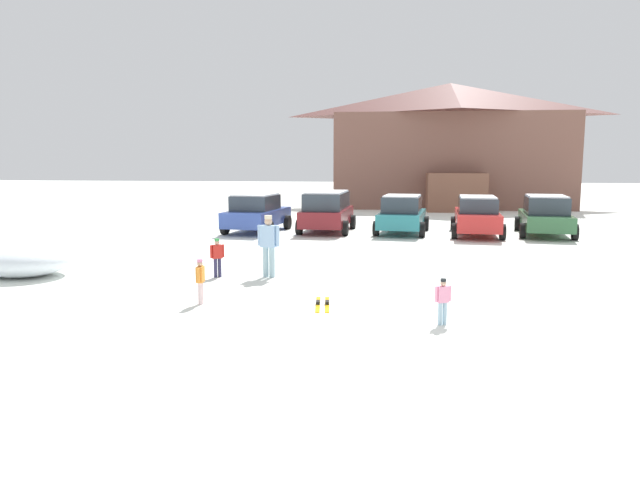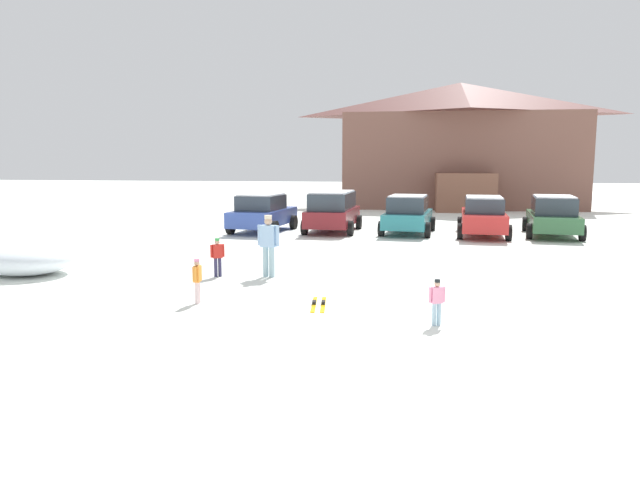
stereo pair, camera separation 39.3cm
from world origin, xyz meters
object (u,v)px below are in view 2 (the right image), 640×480
(parked_teal_hatchback, at_px, (408,214))
(skier_adult_in_blue_parka, at_px, (268,242))
(ski_lodge, at_px, (459,144))
(pair_of_skis, at_px, (319,304))
(plowed_snow_pile, at_px, (26,259))
(skier_child_in_pink_snowsuit, at_px, (437,300))
(parked_green_coupe, at_px, (553,216))
(parked_red_sedan, at_px, (483,216))
(skier_child_in_red_jacket, at_px, (218,255))
(parked_maroon_van, at_px, (333,210))
(skier_child_in_orange_jacket, at_px, (197,278))
(parked_blue_hatchback, at_px, (263,213))

(parked_teal_hatchback, xyz_separation_m, skier_adult_in_blue_parka, (-3.60, -10.12, 0.11))
(ski_lodge, bearing_deg, pair_of_skis, -99.82)
(plowed_snow_pile, bearing_deg, skier_child_in_pink_snowsuit, -16.42)
(parked_green_coupe, bearing_deg, parked_red_sedan, -172.58)
(skier_child_in_pink_snowsuit, bearing_deg, skier_child_in_red_jacket, 146.10)
(pair_of_skis, height_order, plowed_snow_pile, plowed_snow_pile)
(parked_teal_hatchback, relative_size, skier_child_in_red_jacket, 4.05)
(parked_maroon_van, height_order, skier_child_in_orange_jacket, parked_maroon_van)
(parked_red_sedan, xyz_separation_m, skier_adult_in_blue_parka, (-6.72, -9.88, 0.10))
(parked_teal_hatchback, height_order, skier_child_in_red_jacket, parked_teal_hatchback)
(parked_maroon_van, xyz_separation_m, skier_adult_in_blue_parka, (-0.31, -10.23, -0.01))
(pair_of_skis, bearing_deg, ski_lodge, 80.18)
(plowed_snow_pile, bearing_deg, parked_green_coupe, 34.17)
(parked_red_sedan, relative_size, skier_adult_in_blue_parka, 2.89)
(ski_lodge, height_order, parked_blue_hatchback, ski_lodge)
(parked_maroon_van, xyz_separation_m, parked_teal_hatchback, (3.29, -0.12, -0.12))
(plowed_snow_pile, bearing_deg, parked_blue_hatchback, 69.57)
(skier_child_in_orange_jacket, bearing_deg, skier_child_in_red_jacket, 100.79)
(parked_maroon_van, bearing_deg, skier_child_in_orange_jacket, -94.83)
(skier_adult_in_blue_parka, height_order, skier_child_in_orange_jacket, skier_adult_in_blue_parka)
(parked_blue_hatchback, bearing_deg, parked_maroon_van, 9.59)
(parked_blue_hatchback, distance_m, parked_green_coupe, 12.35)
(parked_blue_hatchback, xyz_separation_m, parked_green_coupe, (12.34, 0.54, 0.00))
(parked_maroon_van, xyz_separation_m, skier_child_in_red_jacket, (-1.67, -10.44, -0.37))
(parked_red_sedan, distance_m, skier_adult_in_blue_parka, 11.95)
(skier_adult_in_blue_parka, bearing_deg, skier_child_in_red_jacket, -171.55)
(ski_lodge, bearing_deg, parked_green_coupe, -80.46)
(skier_child_in_pink_snowsuit, bearing_deg, parked_maroon_van, 105.58)
(parked_maroon_van, distance_m, skier_child_in_orange_jacket, 13.36)
(parked_red_sedan, bearing_deg, parked_teal_hatchback, 175.70)
(parked_red_sedan, xyz_separation_m, parked_green_coupe, (2.86, 0.37, 0.01))
(ski_lodge, bearing_deg, parked_teal_hatchback, -101.36)
(parked_red_sedan, bearing_deg, ski_lodge, 89.48)
(ski_lodge, xyz_separation_m, skier_adult_in_blue_parka, (-6.87, -26.37, -3.34))
(plowed_snow_pile, bearing_deg, parked_teal_hatchback, 46.68)
(parked_maroon_van, relative_size, skier_child_in_orange_jacket, 4.31)
(parked_red_sedan, relative_size, skier_child_in_red_jacket, 4.60)
(parked_blue_hatchback, xyz_separation_m, parked_teal_hatchback, (6.36, 0.40, -0.01))
(parked_blue_hatchback, xyz_separation_m, plowed_snow_pile, (-3.90, -10.48, -0.40))
(skier_child_in_pink_snowsuit, xyz_separation_m, plowed_snow_pile, (-10.94, 3.22, -0.06))
(parked_blue_hatchback, xyz_separation_m, parked_red_sedan, (9.48, 0.17, -0.01))
(parked_green_coupe, bearing_deg, parked_teal_hatchback, -178.68)
(ski_lodge, distance_m, plowed_snow_pile, 30.57)
(parked_blue_hatchback, relative_size, parked_maroon_van, 1.01)
(parked_maroon_van, xyz_separation_m, skier_child_in_orange_jacket, (-1.12, -13.31, -0.40))
(parked_blue_hatchback, bearing_deg, parked_teal_hatchback, 3.62)
(skier_adult_in_blue_parka, relative_size, plowed_snow_pile, 0.62)
(pair_of_skis, relative_size, plowed_snow_pile, 0.51)
(ski_lodge, relative_size, skier_child_in_pink_snowsuit, 18.28)
(skier_child_in_pink_snowsuit, height_order, skier_adult_in_blue_parka, skier_adult_in_blue_parka)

